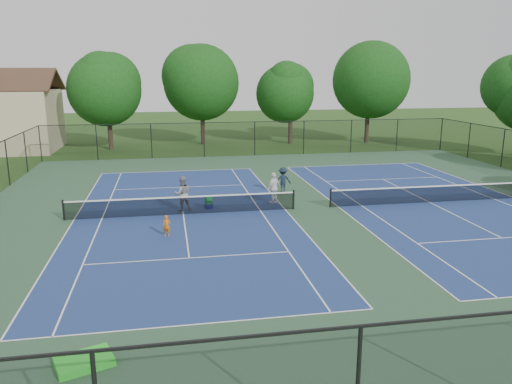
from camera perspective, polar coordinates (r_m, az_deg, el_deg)
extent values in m
plane|color=#234716|center=(27.55, 6.41, -1.86)|extent=(140.00, 140.00, 0.00)
cube|color=#2B4C35|center=(27.55, 6.41, -1.85)|extent=(36.00, 36.00, 0.01)
cube|color=navy|center=(26.46, -8.30, -2.55)|extent=(10.97, 23.77, 0.00)
cube|color=white|center=(38.02, -8.97, 2.38)|extent=(10.97, 0.06, 0.00)
cube|color=white|center=(15.39, -6.62, -14.77)|extent=(10.97, 0.06, 0.00)
cube|color=white|center=(26.88, -20.08, -2.99)|extent=(0.06, 23.77, 0.00)
cube|color=white|center=(27.16, 3.34, -1.99)|extent=(0.06, 23.77, 0.00)
cube|color=white|center=(26.67, -17.18, -2.89)|extent=(0.06, 23.77, 0.00)
cube|color=white|center=(26.88, 0.50, -2.13)|extent=(0.06, 23.77, 0.00)
cube|color=white|center=(32.66, -8.72, 0.54)|extent=(8.23, 0.06, 0.00)
cube|color=white|center=(20.39, -7.64, -7.48)|extent=(8.23, 0.06, 0.00)
cube|color=white|center=(26.46, -8.30, -2.54)|extent=(0.06, 12.80, 0.00)
cylinder|color=black|center=(26.83, -21.15, -1.95)|extent=(0.10, 0.10, 1.07)
cylinder|color=black|center=(27.13, 4.31, -0.88)|extent=(0.10, 0.10, 1.07)
cube|color=black|center=(26.34, -8.34, -1.59)|extent=(11.90, 0.01, 0.90)
cube|color=white|center=(26.22, -8.37, -0.57)|extent=(11.90, 0.04, 0.07)
cube|color=navy|center=(30.26, 19.23, -1.12)|extent=(10.97, 23.77, 0.00)
cube|color=white|center=(40.75, 11.13, 3.04)|extent=(10.97, 0.06, 0.00)
cube|color=white|center=(28.00, 9.38, -1.67)|extent=(0.06, 23.77, 0.00)
cube|color=white|center=(28.48, 11.98, -1.53)|extent=(0.06, 23.77, 0.00)
cube|color=white|center=(32.45, 25.58, -0.74)|extent=(0.06, 23.77, 0.00)
cube|color=white|center=(35.80, 14.28, 1.43)|extent=(8.23, 0.06, 0.00)
cube|color=white|center=(25.12, 26.31, -4.73)|extent=(8.23, 0.06, 0.00)
cube|color=white|center=(30.25, 19.23, -1.12)|extent=(0.06, 12.80, 0.00)
cylinder|color=black|center=(27.72, 8.52, -0.68)|extent=(0.10, 0.10, 1.07)
cube|color=black|center=(30.15, 19.29, -0.28)|extent=(11.90, 0.01, 0.90)
cube|color=white|center=(30.04, 19.37, 0.61)|extent=(11.90, 0.04, 0.07)
cylinder|color=black|center=(45.01, -23.43, 5.08)|extent=(0.08, 0.08, 3.00)
cylinder|color=black|center=(44.19, -17.73, 5.41)|extent=(0.08, 0.08, 3.00)
cylinder|color=black|center=(43.83, -11.87, 5.71)|extent=(0.08, 0.08, 3.00)
cylinder|color=black|center=(43.93, -5.97, 5.94)|extent=(0.08, 0.08, 3.00)
cylinder|color=black|center=(44.48, -0.15, 6.11)|extent=(0.08, 0.08, 3.00)
cylinder|color=black|center=(45.47, 5.48, 6.21)|extent=(0.08, 0.08, 3.00)
cylinder|color=black|center=(46.88, 10.82, 6.25)|extent=(0.08, 0.08, 3.00)
cylinder|color=black|center=(48.67, 15.80, 6.25)|extent=(0.08, 0.08, 3.00)
cylinder|color=black|center=(50.79, 20.41, 6.20)|extent=(0.08, 0.08, 3.00)
cylinder|color=black|center=(43.34, 26.38, 4.50)|extent=(0.08, 0.08, 3.00)
cylinder|color=black|center=(36.40, -26.53, 2.99)|extent=(0.08, 0.08, 3.00)
cylinder|color=black|center=(47.00, 23.16, 5.42)|extent=(0.08, 0.08, 3.00)
cylinder|color=black|center=(40.68, -24.82, 4.15)|extent=(0.08, 0.08, 3.00)
cube|color=black|center=(44.48, -0.15, 6.11)|extent=(36.00, 0.01, 3.00)
cube|color=black|center=(44.31, -0.15, 8.03)|extent=(36.00, 0.05, 0.05)
cylinder|color=#2D2116|center=(50.00, -16.34, 6.85)|extent=(0.44, 0.44, 3.78)
sphere|color=#163D10|center=(49.74, -16.63, 11.15)|extent=(6.80, 6.80, 6.80)
sphere|color=#163D10|center=(49.72, -16.69, 11.91)|extent=(5.58, 5.58, 5.58)
sphere|color=#163D10|center=(49.71, -16.74, 12.67)|extent=(4.35, 4.35, 4.35)
cylinder|color=#2D2116|center=(51.82, -6.11, 7.73)|extent=(0.44, 0.44, 4.14)
sphere|color=#163D10|center=(51.57, -6.23, 12.33)|extent=(7.60, 7.60, 7.60)
sphere|color=#163D10|center=(51.56, -6.25, 13.03)|extent=(6.23, 6.23, 6.23)
sphere|color=#163D10|center=(51.56, -6.26, 13.72)|extent=(4.86, 4.86, 4.86)
cylinder|color=#2D2116|center=(52.30, 3.95, 7.43)|extent=(0.44, 0.44, 3.42)
sphere|color=#163D10|center=(52.04, 4.01, 11.11)|extent=(6.00, 6.00, 6.00)
sphere|color=#163D10|center=(52.02, 4.02, 11.89)|extent=(4.92, 4.92, 4.92)
sphere|color=#163D10|center=(52.00, 4.04, 12.66)|extent=(3.84, 3.84, 3.84)
cylinder|color=#2D2116|center=(53.83, 12.59, 7.80)|extent=(0.44, 0.44, 4.32)
sphere|color=#163D10|center=(53.59, 12.83, 12.38)|extent=(7.80, 7.80, 7.80)
sphere|color=#163D10|center=(53.58, 12.86, 13.04)|extent=(6.40, 6.40, 6.40)
sphere|color=#163D10|center=(53.58, 12.90, 13.69)|extent=(4.99, 4.99, 4.99)
cube|color=tan|center=(52.89, -27.21, 7.23)|extent=(10.00, 8.00, 5.60)
cube|color=#422B1E|center=(54.62, -27.04, 11.40)|extent=(10.80, 4.10, 2.15)
imported|color=orange|center=(23.04, -10.17, -3.82)|extent=(0.40, 0.31, 0.98)
imported|color=gray|center=(26.99, -8.41, -0.18)|extent=(1.00, 0.83, 1.88)
imported|color=white|center=(28.23, 2.06, 0.47)|extent=(1.10, 0.98, 1.79)
imported|color=#162031|center=(30.80, 3.09, 1.38)|extent=(1.03, 0.60, 1.58)
cube|color=navy|center=(27.41, -5.44, -1.62)|extent=(0.47, 0.43, 0.27)
cube|color=green|center=(27.32, -5.45, -0.91)|extent=(0.42, 0.39, 0.43)
cube|color=green|center=(14.13, -19.04, -17.84)|extent=(1.63, 1.37, 0.20)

